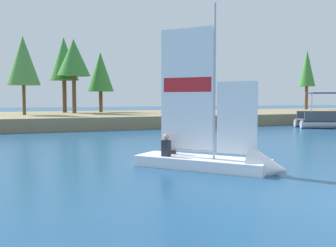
{
  "coord_description": "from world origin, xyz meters",
  "views": [
    {
      "loc": [
        -7.15,
        -6.09,
        2.37
      ],
      "look_at": [
        -0.69,
        10.78,
        1.2
      ],
      "focal_mm": 42.15,
      "sensor_mm": 36.0,
      "label": 1
    }
  ],
  "objects_px": {
    "shoreline_tree_right": "(307,69)",
    "shoreline_tree_centre": "(74,58)",
    "shoreline_tree_midleft": "(64,59)",
    "pontoon_boat": "(332,119)",
    "shoreline_tree_midright": "(100,72)",
    "sailboat": "(226,159)",
    "shoreline_tree_left": "(23,61)"
  },
  "relations": [
    {
      "from": "shoreline_tree_midright",
      "to": "pontoon_boat",
      "type": "relative_size",
      "value": 1.03
    },
    {
      "from": "shoreline_tree_centre",
      "to": "shoreline_tree_right",
      "type": "xyz_separation_m",
      "value": [
        29.32,
        2.92,
        -0.06
      ]
    },
    {
      "from": "shoreline_tree_left",
      "to": "shoreline_tree_right",
      "type": "xyz_separation_m",
      "value": [
        33.76,
        5.12,
        0.55
      ]
    },
    {
      "from": "shoreline_tree_right",
      "to": "pontoon_boat",
      "type": "relative_size",
      "value": 1.26
    },
    {
      "from": "shoreline_tree_centre",
      "to": "sailboat",
      "type": "height_order",
      "value": "shoreline_tree_centre"
    },
    {
      "from": "sailboat",
      "to": "shoreline_tree_left",
      "type": "bearing_deg",
      "value": 152.74
    },
    {
      "from": "shoreline_tree_left",
      "to": "sailboat",
      "type": "bearing_deg",
      "value": -76.45
    },
    {
      "from": "shoreline_tree_centre",
      "to": "shoreline_tree_midleft",
      "type": "bearing_deg",
      "value": 105.76
    },
    {
      "from": "shoreline_tree_centre",
      "to": "shoreline_tree_midright",
      "type": "height_order",
      "value": "shoreline_tree_centre"
    },
    {
      "from": "shoreline_tree_left",
      "to": "shoreline_tree_midleft",
      "type": "xyz_separation_m",
      "value": [
        3.81,
        4.44,
        0.66
      ]
    },
    {
      "from": "shoreline_tree_centre",
      "to": "shoreline_tree_midright",
      "type": "distance_m",
      "value": 3.88
    },
    {
      "from": "shoreline_tree_midleft",
      "to": "shoreline_tree_centre",
      "type": "relative_size",
      "value": 1.06
    },
    {
      "from": "shoreline_tree_left",
      "to": "shoreline_tree_centre",
      "type": "bearing_deg",
      "value": 26.34
    },
    {
      "from": "shoreline_tree_centre",
      "to": "sailboat",
      "type": "xyz_separation_m",
      "value": [
        1.36,
        -26.3,
        -5.71
      ]
    },
    {
      "from": "shoreline_tree_right",
      "to": "shoreline_tree_centre",
      "type": "bearing_deg",
      "value": -174.32
    },
    {
      "from": "shoreline_tree_midright",
      "to": "shoreline_tree_midleft",
      "type": "bearing_deg",
      "value": -179.56
    },
    {
      "from": "shoreline_tree_midright",
      "to": "shoreline_tree_centre",
      "type": "bearing_deg",
      "value": -142.43
    },
    {
      "from": "shoreline_tree_midleft",
      "to": "pontoon_boat",
      "type": "relative_size",
      "value": 1.25
    },
    {
      "from": "pontoon_boat",
      "to": "shoreline_tree_midright",
      "type": "bearing_deg",
      "value": 158.82
    },
    {
      "from": "shoreline_tree_midleft",
      "to": "pontoon_boat",
      "type": "bearing_deg",
      "value": -38.4
    },
    {
      "from": "shoreline_tree_midleft",
      "to": "shoreline_tree_midright",
      "type": "bearing_deg",
      "value": 0.44
    },
    {
      "from": "shoreline_tree_midright",
      "to": "pontoon_boat",
      "type": "xyz_separation_m",
      "value": [
        15.53,
        -15.18,
        -4.32
      ]
    },
    {
      "from": "shoreline_tree_left",
      "to": "shoreline_tree_centre",
      "type": "distance_m",
      "value": 4.99
    },
    {
      "from": "shoreline_tree_centre",
      "to": "pontoon_boat",
      "type": "distance_m",
      "value": 23.18
    },
    {
      "from": "shoreline_tree_centre",
      "to": "sailboat",
      "type": "relative_size",
      "value": 1.16
    },
    {
      "from": "shoreline_tree_midleft",
      "to": "pontoon_boat",
      "type": "xyz_separation_m",
      "value": [
        19.11,
        -15.15,
        -5.47
      ]
    },
    {
      "from": "shoreline_tree_left",
      "to": "shoreline_tree_midright",
      "type": "distance_m",
      "value": 8.64
    },
    {
      "from": "shoreline_tree_right",
      "to": "pontoon_boat",
      "type": "bearing_deg",
      "value": -124.4
    },
    {
      "from": "shoreline_tree_left",
      "to": "sailboat",
      "type": "relative_size",
      "value": 1.11
    },
    {
      "from": "shoreline_tree_left",
      "to": "shoreline_tree_centre",
      "type": "relative_size",
      "value": 0.96
    },
    {
      "from": "shoreline_tree_midright",
      "to": "sailboat",
      "type": "distance_m",
      "value": 28.97
    },
    {
      "from": "shoreline_tree_midleft",
      "to": "shoreline_tree_centre",
      "type": "bearing_deg",
      "value": -74.24
    }
  ]
}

